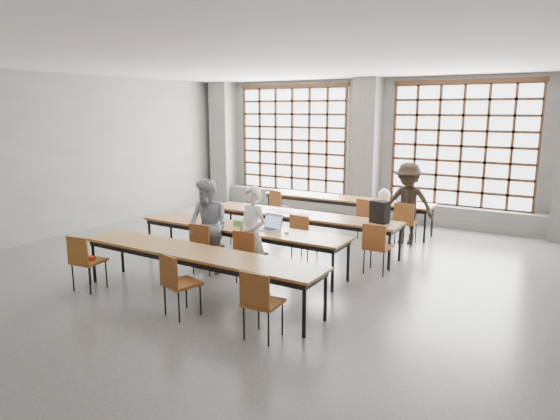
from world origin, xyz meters
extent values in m
plane|color=#4E4E4C|center=(0.00, 0.00, 0.00)|extent=(11.00, 11.00, 0.00)
plane|color=silver|center=(0.00, 0.00, 3.50)|extent=(11.00, 11.00, 0.00)
plane|color=#5B5B58|center=(0.00, 5.50, 1.75)|extent=(10.00, 0.00, 10.00)
plane|color=#5B5B58|center=(-5.00, 0.00, 1.75)|extent=(0.00, 11.00, 11.00)
cube|color=#545452|center=(-4.50, 5.22, 1.75)|extent=(0.60, 0.55, 3.50)
cube|color=#545452|center=(0.00, 5.22, 1.75)|extent=(0.60, 0.55, 3.50)
cube|color=white|center=(-2.25, 5.48, 1.90)|extent=(3.20, 0.02, 2.80)
cube|color=black|center=(-2.25, 5.40, 1.90)|extent=(3.20, 0.05, 2.80)
cube|color=black|center=(-2.25, 5.40, 0.45)|extent=(3.32, 0.07, 0.10)
cube|color=black|center=(-2.25, 5.40, 3.35)|extent=(3.32, 0.07, 0.10)
cube|color=white|center=(2.25, 5.48, 1.90)|extent=(3.20, 0.02, 2.80)
cube|color=black|center=(2.25, 5.40, 1.90)|extent=(3.20, 0.05, 2.80)
cube|color=black|center=(2.25, 5.40, 0.45)|extent=(3.32, 0.07, 0.10)
cube|color=black|center=(2.25, 5.40, 3.35)|extent=(3.32, 0.07, 0.10)
cube|color=#545452|center=(0.00, 5.30, 0.25)|extent=(9.80, 0.35, 0.50)
cube|color=brown|center=(0.09, 3.83, 0.71)|extent=(4.00, 0.70, 0.04)
cube|color=black|center=(0.09, 3.83, 0.65)|extent=(3.90, 0.64, 0.08)
cylinder|color=black|center=(-1.83, 3.54, 0.34)|extent=(0.05, 0.05, 0.69)
cylinder|color=black|center=(-1.83, 4.12, 0.34)|extent=(0.05, 0.05, 0.69)
cylinder|color=black|center=(2.01, 3.54, 0.34)|extent=(0.05, 0.05, 0.69)
cylinder|color=black|center=(2.01, 4.12, 0.34)|extent=(0.05, 0.05, 0.69)
cube|color=brown|center=(0.06, 1.74, 0.71)|extent=(4.00, 0.70, 0.04)
cube|color=black|center=(0.06, 1.74, 0.65)|extent=(3.90, 0.64, 0.08)
cylinder|color=black|center=(-1.86, 1.45, 0.34)|extent=(0.05, 0.05, 0.69)
cylinder|color=black|center=(-1.86, 2.03, 0.34)|extent=(0.05, 0.05, 0.69)
cylinder|color=black|center=(1.98, 1.45, 0.34)|extent=(0.05, 0.05, 0.69)
cylinder|color=black|center=(1.98, 2.03, 0.34)|extent=(0.05, 0.05, 0.69)
cube|color=brown|center=(-0.31, 0.24, 0.71)|extent=(4.00, 0.70, 0.04)
cube|color=black|center=(-0.31, 0.24, 0.65)|extent=(3.90, 0.64, 0.08)
cylinder|color=black|center=(-2.23, -0.05, 0.34)|extent=(0.05, 0.05, 0.69)
cylinder|color=black|center=(-2.23, 0.53, 0.34)|extent=(0.05, 0.05, 0.69)
cylinder|color=black|center=(1.61, -0.05, 0.34)|extent=(0.05, 0.05, 0.69)
cylinder|color=black|center=(1.61, 0.53, 0.34)|extent=(0.05, 0.05, 0.69)
cube|color=brown|center=(0.06, -1.33, 0.71)|extent=(4.00, 0.70, 0.04)
cube|color=black|center=(0.06, -1.33, 0.65)|extent=(3.90, 0.64, 0.08)
cylinder|color=black|center=(-1.86, -1.62, 0.34)|extent=(0.05, 0.05, 0.69)
cylinder|color=black|center=(-1.86, -1.04, 0.34)|extent=(0.05, 0.05, 0.69)
cylinder|color=black|center=(1.98, -1.62, 0.34)|extent=(0.05, 0.05, 0.69)
cylinder|color=black|center=(1.98, -1.04, 0.34)|extent=(0.05, 0.05, 0.69)
cube|color=brown|center=(-1.31, 3.28, 0.45)|extent=(0.52, 0.52, 0.04)
cube|color=brown|center=(-1.36, 3.09, 0.68)|extent=(0.39, 0.14, 0.40)
cylinder|color=black|center=(-1.31, 3.28, 0.23)|extent=(0.02, 0.02, 0.45)
cube|color=brown|center=(0.89, 3.28, 0.45)|extent=(0.49, 0.49, 0.04)
cube|color=brown|center=(0.86, 3.08, 0.68)|extent=(0.40, 0.10, 0.40)
cylinder|color=black|center=(0.89, 3.28, 0.23)|extent=(0.02, 0.02, 0.45)
cube|color=brown|center=(1.69, 3.28, 0.45)|extent=(0.43, 0.43, 0.04)
cube|color=brown|center=(1.70, 3.08, 0.68)|extent=(0.40, 0.04, 0.40)
cylinder|color=black|center=(1.69, 3.28, 0.23)|extent=(0.02, 0.02, 0.45)
cube|color=brown|center=(-1.54, 1.19, 0.45)|extent=(0.50, 0.50, 0.04)
cube|color=brown|center=(-1.59, 0.99, 0.68)|extent=(0.40, 0.12, 0.40)
cylinder|color=black|center=(-1.54, 1.19, 0.23)|extent=(0.02, 0.02, 0.45)
cube|color=brown|center=(0.46, 1.19, 0.45)|extent=(0.44, 0.44, 0.04)
cube|color=brown|center=(0.45, 0.99, 0.68)|extent=(0.40, 0.05, 0.40)
cylinder|color=black|center=(0.46, 1.19, 0.23)|extent=(0.02, 0.02, 0.45)
cube|color=brown|center=(1.86, 1.19, 0.45)|extent=(0.43, 0.43, 0.04)
cube|color=brown|center=(1.86, 0.99, 0.68)|extent=(0.40, 0.04, 0.40)
cylinder|color=black|center=(1.86, 1.19, 0.23)|extent=(0.02, 0.02, 0.45)
cube|color=brown|center=(-0.61, -0.31, 0.45)|extent=(0.44, 0.44, 0.04)
cube|color=brown|center=(-0.60, -0.51, 0.68)|extent=(0.40, 0.05, 0.40)
cylinder|color=black|center=(-0.61, -0.31, 0.23)|extent=(0.02, 0.02, 0.45)
cube|color=brown|center=(0.29, -0.31, 0.45)|extent=(0.44, 0.44, 0.04)
cube|color=brown|center=(0.30, -0.51, 0.68)|extent=(0.40, 0.05, 0.40)
cylinder|color=black|center=(0.29, -0.31, 0.23)|extent=(0.02, 0.02, 0.45)
cube|color=brown|center=(-1.64, -1.88, 0.45)|extent=(0.47, 0.47, 0.04)
cube|color=brown|center=(-1.62, -2.08, 0.68)|extent=(0.40, 0.08, 0.40)
cylinder|color=black|center=(-1.64, -1.88, 0.23)|extent=(0.02, 0.02, 0.45)
cube|color=maroon|center=(0.26, -1.88, 0.45)|extent=(0.51, 0.51, 0.04)
cube|color=maroon|center=(0.21, -2.08, 0.68)|extent=(0.40, 0.13, 0.40)
cylinder|color=black|center=(0.26, -1.88, 0.23)|extent=(0.02, 0.02, 0.45)
cube|color=brown|center=(1.56, -1.88, 0.45)|extent=(0.44, 0.44, 0.04)
cube|color=brown|center=(1.57, -2.08, 0.68)|extent=(0.40, 0.05, 0.40)
cylinder|color=black|center=(1.56, -1.88, 0.23)|extent=(0.02, 0.02, 0.45)
imported|color=white|center=(0.29, -0.26, 0.78)|extent=(0.63, 0.48, 1.55)
imported|color=#172346|center=(-0.61, -0.26, 0.80)|extent=(0.84, 0.68, 1.60)
imported|color=black|center=(1.69, 3.33, 0.84)|extent=(1.12, 0.69, 1.68)
cube|color=#BDBCC2|center=(0.24, 0.29, 0.74)|extent=(0.38, 0.29, 0.02)
cube|color=black|center=(0.24, 0.28, 0.75)|extent=(0.31, 0.21, 0.00)
cube|color=#BDBCC2|center=(0.26, 0.43, 0.86)|extent=(0.36, 0.10, 0.26)
cube|color=#89AEEE|center=(0.25, 0.42, 0.83)|extent=(0.31, 0.08, 0.21)
cube|color=#B7B7BC|center=(1.44, 3.88, 0.74)|extent=(0.40, 0.32, 0.02)
cube|color=black|center=(1.44, 3.87, 0.75)|extent=(0.33, 0.23, 0.00)
cube|color=#B7B7BC|center=(1.42, 4.02, 0.86)|extent=(0.37, 0.13, 0.26)
cube|color=#85ABE6|center=(1.42, 4.01, 0.83)|extent=(0.31, 0.10, 0.21)
ellipsoid|color=silver|center=(0.64, 0.22, 0.75)|extent=(0.10, 0.06, 0.04)
cube|color=#378F2F|center=(-0.36, 0.32, 0.78)|extent=(0.25, 0.10, 0.09)
cube|color=black|center=(-0.13, 0.14, 0.74)|extent=(0.14, 0.09, 0.01)
cube|color=white|center=(-0.54, 1.79, 0.73)|extent=(0.32, 0.24, 0.00)
cube|color=silver|center=(-0.24, 1.69, 0.73)|extent=(0.33, 0.25, 0.00)
cube|color=white|center=(0.16, 1.74, 0.73)|extent=(0.31, 0.23, 0.00)
cube|color=black|center=(1.66, 1.79, 0.93)|extent=(0.36, 0.26, 0.40)
ellipsoid|color=white|center=(0.99, 3.88, 0.87)|extent=(0.31, 0.27, 0.29)
cube|color=#A42D14|center=(-1.64, -1.88, 0.50)|extent=(0.21, 0.13, 0.06)
camera|label=1|loc=(4.68, -6.61, 2.74)|focal=32.00mm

